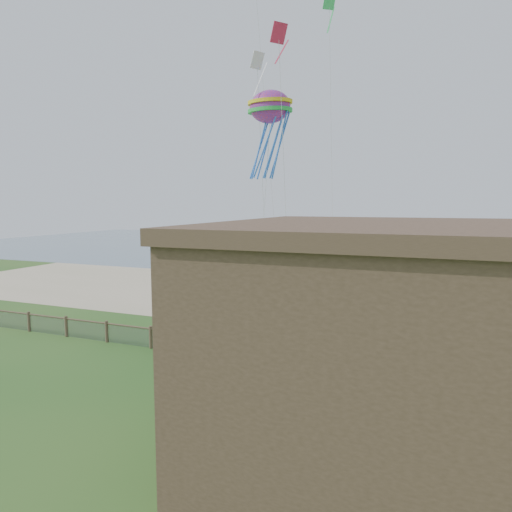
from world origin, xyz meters
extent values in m
plane|color=#22551D|center=(0.00, 0.00, 0.00)|extent=(160.00, 160.00, 0.00)
cube|color=#C0B48B|center=(0.00, 22.00, 0.00)|extent=(72.00, 20.00, 0.02)
cube|color=slate|center=(0.00, 66.00, 0.00)|extent=(160.00, 68.00, 0.02)
cube|color=#4D3929|center=(13.00, -1.00, 3.50)|extent=(15.00, 10.00, 7.00)
cube|color=brown|center=(13.00, 5.00, 0.25)|extent=(15.00, 2.00, 0.50)
camera|label=1|loc=(11.43, -14.49, 7.94)|focal=32.00mm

